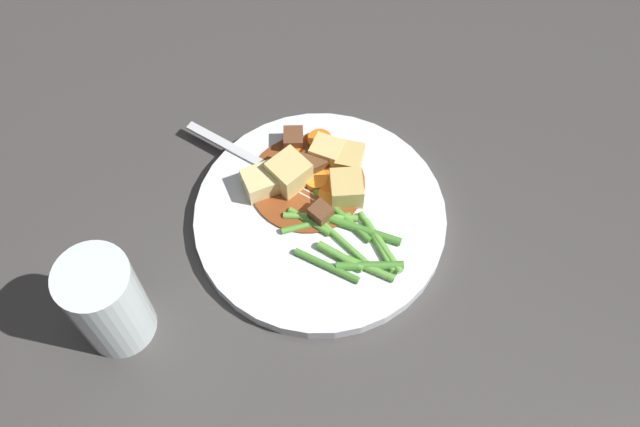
{
  "coord_description": "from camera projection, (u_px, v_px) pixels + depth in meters",
  "views": [
    {
      "loc": [
        -0.37,
        0.04,
        0.67
      ],
      "look_at": [
        0.0,
        0.0,
        0.02
      ],
      "focal_mm": 39.93,
      "sensor_mm": 36.0,
      "label": 1
    }
  ],
  "objects": [
    {
      "name": "meat_chunk_1",
      "position": [
        318.0,
        214.0,
        0.74
      ],
      "size": [
        0.03,
        0.03,
        0.02
      ],
      "primitive_type": "cube",
      "rotation": [
        0.0,
        0.0,
        3.86
      ],
      "color": "brown",
      "rests_on": "dinner_plate"
    },
    {
      "name": "carrot_slice_2",
      "position": [
        320.0,
        141.0,
        0.79
      ],
      "size": [
        0.04,
        0.04,
        0.01
      ],
      "primitive_type": "cylinder",
      "rotation": [
        0.0,
        0.0,
        4.25
      ],
      "color": "orange",
      "rests_on": "dinner_plate"
    },
    {
      "name": "potato_chunk_1",
      "position": [
        346.0,
        188.0,
        0.75
      ],
      "size": [
        0.04,
        0.03,
        0.03
      ],
      "primitive_type": "cube",
      "rotation": [
        0.0,
        0.0,
        1.53
      ],
      "color": "#DBBC6B",
      "rests_on": "dinner_plate"
    },
    {
      "name": "green_bean_9",
      "position": [
        316.0,
        223.0,
        0.74
      ],
      "size": [
        0.02,
        0.07,
        0.01
      ],
      "primitive_type": "cylinder",
      "rotation": [
        0.0,
        1.57,
        4.87
      ],
      "color": "#599E38",
      "rests_on": "dinner_plate"
    },
    {
      "name": "green_bean_7",
      "position": [
        370.0,
        266.0,
        0.72
      ],
      "size": [
        0.01,
        0.07,
        0.01
      ],
      "primitive_type": "cylinder",
      "rotation": [
        0.0,
        1.57,
        4.62
      ],
      "color": "#4C8E33",
      "rests_on": "dinner_plate"
    },
    {
      "name": "green_bean_1",
      "position": [
        323.0,
        266.0,
        0.72
      ],
      "size": [
        0.05,
        0.06,
        0.01
      ],
      "primitive_type": "cylinder",
      "rotation": [
        0.0,
        1.57,
        4.13
      ],
      "color": "#4C8E33",
      "rests_on": "dinner_plate"
    },
    {
      "name": "water_glass",
      "position": [
        107.0,
        302.0,
        0.66
      ],
      "size": [
        0.07,
        0.07,
        0.12
      ],
      "primitive_type": "cylinder",
      "color": "silver",
      "rests_on": "ground_plane"
    },
    {
      "name": "green_bean_5",
      "position": [
        382.0,
        246.0,
        0.73
      ],
      "size": [
        0.07,
        0.03,
        0.01
      ],
      "primitive_type": "cylinder",
      "rotation": [
        0.0,
        1.57,
        3.54
      ],
      "color": "#66AD42",
      "rests_on": "dinner_plate"
    },
    {
      "name": "green_bean_0",
      "position": [
        377.0,
        241.0,
        0.73
      ],
      "size": [
        0.07,
        0.03,
        0.01
      ],
      "primitive_type": "cylinder",
      "rotation": [
        0.0,
        1.57,
        3.46
      ],
      "color": "#66AD42",
      "rests_on": "dinner_plate"
    },
    {
      "name": "meat_chunk_0",
      "position": [
        313.0,
        163.0,
        0.77
      ],
      "size": [
        0.03,
        0.03,
        0.02
      ],
      "primitive_type": "cube",
      "rotation": [
        0.0,
        0.0,
        1.98
      ],
      "color": "brown",
      "rests_on": "dinner_plate"
    },
    {
      "name": "ground_plane",
      "position": [
        320.0,
        221.0,
        0.77
      ],
      "size": [
        3.0,
        3.0,
        0.0
      ],
      "primitive_type": "plane",
      "color": "#423F3D"
    },
    {
      "name": "green_bean_6",
      "position": [
        364.0,
        230.0,
        0.74
      ],
      "size": [
        0.04,
        0.08,
        0.01
      ],
      "primitive_type": "cylinder",
      "rotation": [
        0.0,
        1.57,
        4.24
      ],
      "color": "#4C8E33",
      "rests_on": "dinner_plate"
    },
    {
      "name": "green_bean_11",
      "position": [
        342.0,
        241.0,
        0.73
      ],
      "size": [
        0.07,
        0.06,
        0.01
      ],
      "primitive_type": "cylinder",
      "rotation": [
        0.0,
        1.57,
        3.8
      ],
      "color": "#66AD42",
      "rests_on": "dinner_plate"
    },
    {
      "name": "potato_chunk_2",
      "position": [
        327.0,
        152.0,
        0.78
      ],
      "size": [
        0.04,
        0.04,
        0.03
      ],
      "primitive_type": "cube",
      "rotation": [
        0.0,
        0.0,
        5.78
      ],
      "color": "#E5CC7A",
      "rests_on": "dinner_plate"
    },
    {
      "name": "green_bean_3",
      "position": [
        317.0,
        217.0,
        0.75
      ],
      "size": [
        0.02,
        0.08,
        0.01
      ],
      "primitive_type": "cylinder",
      "rotation": [
        0.0,
        1.57,
        4.56
      ],
      "color": "#66AD42",
      "rests_on": "dinner_plate"
    },
    {
      "name": "potato_chunk_0",
      "position": [
        350.0,
        160.0,
        0.77
      ],
      "size": [
        0.04,
        0.04,
        0.02
      ],
      "primitive_type": "cube",
      "rotation": [
        0.0,
        0.0,
        2.8
      ],
      "color": "#DBBC6B",
      "rests_on": "dinner_plate"
    },
    {
      "name": "meat_chunk_2",
      "position": [
        293.0,
        140.0,
        0.79
      ],
      "size": [
        0.03,
        0.02,
        0.02
      ],
      "primitive_type": "cube",
      "rotation": [
        0.0,
        0.0,
        6.2
      ],
      "color": "brown",
      "rests_on": "dinner_plate"
    },
    {
      "name": "potato_chunk_4",
      "position": [
        260.0,
        182.0,
        0.76
      ],
      "size": [
        0.04,
        0.04,
        0.02
      ],
      "primitive_type": "cube",
      "rotation": [
        0.0,
        0.0,
        0.3
      ],
      "color": "#EAD68C",
      "rests_on": "dinner_plate"
    },
    {
      "name": "dinner_plate",
      "position": [
        320.0,
        217.0,
        0.76
      ],
      "size": [
        0.27,
        0.27,
        0.02
      ],
      "primitive_type": "cylinder",
      "color": "white",
      "rests_on": "ground_plane"
    },
    {
      "name": "green_bean_10",
      "position": [
        342.0,
        215.0,
        0.75
      ],
      "size": [
        0.07,
        0.06,
        0.01
      ],
      "primitive_type": "cylinder",
      "rotation": [
        0.0,
        1.57,
        3.79
      ],
      "color": "#4C8E33",
      "rests_on": "dinner_plate"
    },
    {
      "name": "carrot_slice_4",
      "position": [
        331.0,
        180.0,
        0.77
      ],
      "size": [
        0.04,
        0.04,
        0.01
      ],
      "primitive_type": "cylinder",
      "rotation": [
        0.0,
        0.0,
        6.06
      ],
      "color": "orange",
      "rests_on": "dinner_plate"
    },
    {
      "name": "stew_sauce",
      "position": [
        307.0,
        183.0,
        0.77
      ],
      "size": [
        0.13,
        0.13,
        0.0
      ],
      "primitive_type": "cylinder",
      "color": "brown",
      "rests_on": "dinner_plate"
    },
    {
      "name": "carrot_slice_1",
      "position": [
        317.0,
        180.0,
        0.77
      ],
      "size": [
        0.03,
        0.03,
        0.01
      ],
      "primitive_type": "cylinder",
      "rotation": [
        0.0,
        0.0,
        4.84
      ],
      "color": "orange",
      "rests_on": "dinner_plate"
    },
    {
      "name": "green_bean_2",
      "position": [
        309.0,
        222.0,
        0.74
      ],
      "size": [
        0.04,
        0.04,
        0.01
      ],
      "primitive_type": "cylinder",
      "rotation": [
        0.0,
        1.57,
        4.02
      ],
      "color": "#599E38",
      "rests_on": "dinner_plate"
    },
    {
      "name": "green_bean_8",
      "position": [
        371.0,
        269.0,
        0.72
      ],
      "size": [
        0.03,
        0.05,
        0.01
      ],
      "primitive_type": "cylinder",
      "rotation": [
        0.0,
        1.57,
        4.16
      ],
      "color": "#66AD42",
      "rests_on": "dinner_plate"
    },
    {
      "name": "green_bean_4",
      "position": [
        341.0,
        256.0,
        0.72
      ],
      "size": [
        0.04,
        0.05,
        0.01
      ],
      "primitive_type": "cylinder",
      "rotation": [
        0.0,
        1.57,
        4.05
      ],
      "color": "#66AD42",
      "rests_on": "dinner_plate"
    },
    {
      "name": "carrot_slice_3",
      "position": [
        296.0,
        160.0,
        0.78
      ],
      "size": [
        0.03,
        0.03,
        0.01
      ],
      "primitive_type": "cylinder",
      "rotation": [
        0.0,
        0.0,
        6.06
      ],
      "color": "orange",
      "rests_on": "dinner_plate"
    },
    {
      "name": "carrot_slice_0",
      "position": [
        332.0,
        195.0,
        0.76
      ],
      "size": [
        0.03,
        0.03,
        0.01
      ],
      "primitive_type": "cylinder",
      "rotation": [
        0.0,
        0.0,
        3.13
      ],
      "color": "orange",
      "rests_on": "dinner_plate"
    },
    {
      "name": "potato_chunk_3",
      "position": [
        289.0,
        173.0,
        0.76
      ],
      "size": [
        0.05,
        0.05,
        0.03
      ],
      "primitive_type": "cube",
      "rotation": [
        0.0,
        0.0,
        3.78
      ],
      "color": "#E5CC7A",
      "rests_on": "dinner_plate"
    },
    {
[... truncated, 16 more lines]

